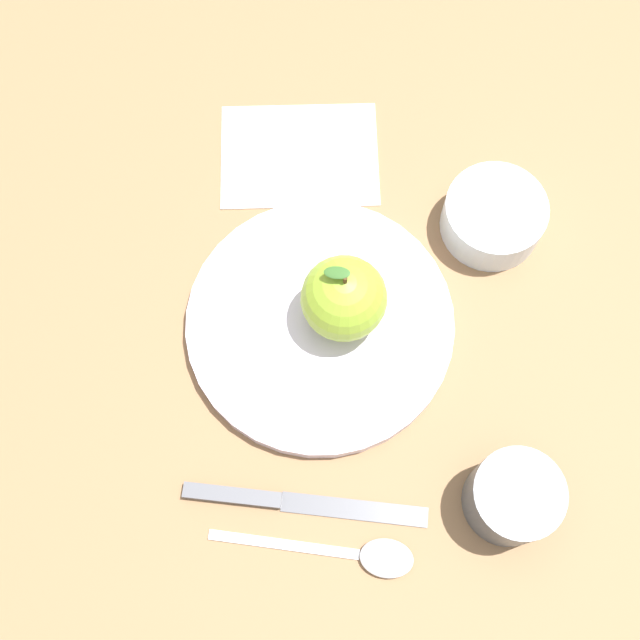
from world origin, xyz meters
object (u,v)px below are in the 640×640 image
Objects in this scene: side_bowl at (494,215)px; apple at (345,299)px; knife at (282,501)px; cup at (514,497)px; spoon at (362,555)px; dinner_plate at (320,323)px; linen_napkin at (299,155)px.

apple is at bearing 72.29° from side_bowl.
knife is at bearing 91.68° from side_bowl.
knife is (-0.07, 0.17, -0.05)m from apple.
spoon is at bearing 58.16° from cup.
apple is 0.19m from knife.
cup is (-0.24, 0.03, 0.03)m from dinner_plate.
knife is 0.09m from spoon.
spoon reaches higher than linen_napkin.
cup is 0.14m from spoon.
side_bowl is 0.60× the size of spoon.
apple is 0.56× the size of linen_napkin.
apple reaches higher than linen_napkin.
apple is 1.15× the size of cup.
spoon is at bearing 132.28° from apple.
spoon reaches higher than knife.
side_bowl reaches higher than knife.
apple is 0.20m from linen_napkin.
dinner_plate is at bearing -41.70° from spoon.
knife is 1.20× the size of linen_napkin.
dinner_plate is at bearing -63.03° from knife.
side_bowl is 0.35m from knife.
dinner_plate is 1.53× the size of spoon.
cup is 0.49× the size of linen_napkin.
side_bowl is (-0.05, -0.17, -0.03)m from apple.
apple is at bearing -47.72° from spoon.
side_bowl is (-0.07, -0.19, 0.02)m from dinner_plate.
cup is at bearing -121.84° from spoon.
dinner_plate is 0.19m from linen_napkin.
spoon is (-0.15, 0.17, -0.05)m from apple.
side_bowl is at bearing -52.30° from cup.
cup is 0.41× the size of knife.
dinner_plate reaches higher than knife.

